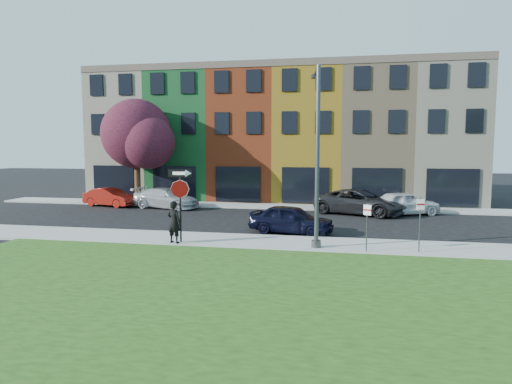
% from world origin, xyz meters
% --- Properties ---
extents(ground, '(120.00, 120.00, 0.00)m').
position_xyz_m(ground, '(0.00, 0.00, 0.00)').
color(ground, black).
rests_on(ground, ground).
extents(sidewalk_near, '(40.00, 3.00, 0.12)m').
position_xyz_m(sidewalk_near, '(2.00, 3.00, 0.06)').
color(sidewalk_near, '#999690').
rests_on(sidewalk_near, ground).
extents(sidewalk_far, '(40.00, 2.40, 0.12)m').
position_xyz_m(sidewalk_far, '(-3.00, 15.00, 0.06)').
color(sidewalk_far, '#999690').
rests_on(sidewalk_far, ground).
extents(rowhouse_block, '(30.00, 10.12, 10.00)m').
position_xyz_m(rowhouse_block, '(-2.50, 21.18, 4.99)').
color(rowhouse_block, beige).
rests_on(rowhouse_block, ground).
extents(stop_sign, '(1.05, 0.10, 3.22)m').
position_xyz_m(stop_sign, '(-4.31, 2.15, 2.41)').
color(stop_sign, black).
rests_on(stop_sign, sidewalk_near).
extents(man, '(0.92, 0.82, 1.85)m').
position_xyz_m(man, '(-4.51, 1.90, 1.05)').
color(man, black).
rests_on(man, sidewalk_near).
extents(sedan_near, '(3.64, 4.99, 1.43)m').
position_xyz_m(sedan_near, '(0.21, 5.60, 0.72)').
color(sedan_near, black).
rests_on(sedan_near, ground).
extents(parked_car_red, '(3.19, 4.63, 1.32)m').
position_xyz_m(parked_car_red, '(-13.73, 13.19, 0.66)').
color(parked_car_red, maroon).
rests_on(parked_car_red, ground).
extents(parked_car_silver, '(4.01, 5.67, 1.40)m').
position_xyz_m(parked_car_silver, '(-9.41, 13.04, 0.70)').
color(parked_car_silver, '#ABABB0').
rests_on(parked_car_silver, ground).
extents(parked_car_dark, '(6.39, 7.46, 1.59)m').
position_xyz_m(parked_car_dark, '(3.75, 12.73, 0.80)').
color(parked_car_dark, black).
rests_on(parked_car_dark, ground).
extents(parked_car_white, '(5.09, 5.73, 1.50)m').
position_xyz_m(parked_car_white, '(6.52, 12.99, 0.75)').
color(parked_car_white, silver).
rests_on(parked_car_white, ground).
extents(street_lamp, '(0.66, 2.57, 7.49)m').
position_xyz_m(street_lamp, '(1.63, 2.43, 3.90)').
color(street_lamp, '#424447').
rests_on(street_lamp, sidewalk_near).
extents(parking_sign_a, '(0.30, 0.17, 1.96)m').
position_xyz_m(parking_sign_a, '(3.70, 1.90, 1.36)').
color(parking_sign_a, '#424447').
rests_on(parking_sign_a, sidewalk_near).
extents(parking_sign_b, '(0.31, 0.12, 2.25)m').
position_xyz_m(parking_sign_b, '(5.76, 2.14, 1.52)').
color(parking_sign_b, '#424447').
rests_on(parking_sign_b, sidewalk_near).
extents(tree_purple, '(6.02, 5.26, 7.60)m').
position_xyz_m(tree_purple, '(-12.03, 14.36, 5.08)').
color(tree_purple, '#311F10').
rests_on(tree_purple, sidewalk_far).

